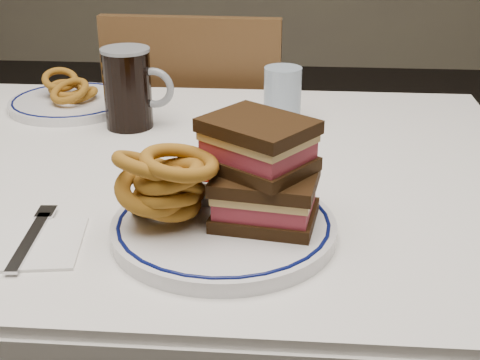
# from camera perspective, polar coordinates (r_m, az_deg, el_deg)

# --- Properties ---
(dining_table) EXTENTS (1.27, 0.87, 0.75)m
(dining_table) POSITION_cam_1_polar(r_m,az_deg,el_deg) (1.13, -8.66, -3.57)
(dining_table) COLOR silver
(dining_table) RESTS_ON floor
(chair_far) EXTENTS (0.42, 0.42, 0.89)m
(chair_far) POSITION_cam_1_polar(r_m,az_deg,el_deg) (1.75, -3.30, 1.22)
(chair_far) COLOR #472916
(chair_far) RESTS_ON floor
(main_plate) EXTENTS (0.29, 0.29, 0.02)m
(main_plate) POSITION_cam_1_polar(r_m,az_deg,el_deg) (0.86, -1.39, -4.02)
(main_plate) COLOR white
(main_plate) RESTS_ON dining_table
(reuben_sandwich) EXTENTS (0.16, 0.16, 0.13)m
(reuben_sandwich) POSITION_cam_1_polar(r_m,az_deg,el_deg) (0.84, 1.86, 0.74)
(reuben_sandwich) COLOR black
(reuben_sandwich) RESTS_ON main_plate
(onion_rings_main) EXTENTS (0.14, 0.14, 0.13)m
(onion_rings_main) POSITION_cam_1_polar(r_m,az_deg,el_deg) (0.84, -6.39, -0.58)
(onion_rings_main) COLOR brown
(onion_rings_main) RESTS_ON main_plate
(ketchup_ramekin) EXTENTS (0.06, 0.06, 0.04)m
(ketchup_ramekin) POSITION_cam_1_polar(r_m,az_deg,el_deg) (0.91, -2.71, -0.39)
(ketchup_ramekin) COLOR silver
(ketchup_ramekin) RESTS_ON main_plate
(beer_mug) EXTENTS (0.13, 0.09, 0.15)m
(beer_mug) POSITION_cam_1_polar(r_m,az_deg,el_deg) (1.23, -9.44, 7.79)
(beer_mug) COLOR black
(beer_mug) RESTS_ON dining_table
(water_glass) EXTENTS (0.07, 0.07, 0.11)m
(water_glass) POSITION_cam_1_polar(r_m,az_deg,el_deg) (1.24, 3.64, 7.12)
(water_glass) COLOR #99AEC5
(water_glass) RESTS_ON dining_table
(far_plate) EXTENTS (0.24, 0.24, 0.02)m
(far_plate) POSITION_cam_1_polar(r_m,az_deg,el_deg) (1.39, -14.21, 6.44)
(far_plate) COLOR white
(far_plate) RESTS_ON dining_table
(onion_rings_far) EXTENTS (0.12, 0.12, 0.07)m
(onion_rings_far) POSITION_cam_1_polar(r_m,az_deg,el_deg) (1.38, -14.37, 7.54)
(onion_rings_far) COLOR brown
(onion_rings_far) RESTS_ON far_plate
(napkin_fork) EXTENTS (0.15, 0.17, 0.01)m
(napkin_fork) POSITION_cam_1_polar(r_m,az_deg,el_deg) (0.88, -17.47, -5.08)
(napkin_fork) COLOR white
(napkin_fork) RESTS_ON dining_table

